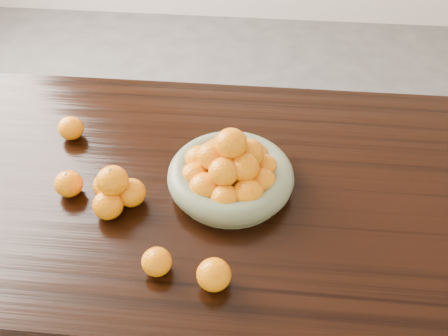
# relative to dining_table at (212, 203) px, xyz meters

# --- Properties ---
(ground) EXTENTS (5.00, 5.00, 0.00)m
(ground) POSITION_rel_dining_table_xyz_m (0.00, 0.00, -0.66)
(ground) COLOR slate
(ground) RESTS_ON ground
(dining_table) EXTENTS (2.00, 1.00, 0.75)m
(dining_table) POSITION_rel_dining_table_xyz_m (0.00, 0.00, 0.00)
(dining_table) COLOR black
(dining_table) RESTS_ON ground
(fruit_bowl) EXTENTS (0.36, 0.36, 0.20)m
(fruit_bowl) POSITION_rel_dining_table_xyz_m (0.06, -0.01, 0.15)
(fruit_bowl) COLOR #6B7354
(fruit_bowl) RESTS_ON dining_table
(orange_pyramid) EXTENTS (0.15, 0.15, 0.13)m
(orange_pyramid) POSITION_rel_dining_table_xyz_m (-0.25, -0.11, 0.14)
(orange_pyramid) COLOR orange
(orange_pyramid) RESTS_ON dining_table
(loose_orange_0) EXTENTS (0.08, 0.08, 0.07)m
(loose_orange_0) POSITION_rel_dining_table_xyz_m (-0.39, -0.08, 0.13)
(loose_orange_0) COLOR orange
(loose_orange_0) RESTS_ON dining_table
(loose_orange_1) EXTENTS (0.07, 0.07, 0.07)m
(loose_orange_1) POSITION_rel_dining_table_xyz_m (-0.10, -0.31, 0.12)
(loose_orange_1) COLOR orange
(loose_orange_1) RESTS_ON dining_table
(loose_orange_2) EXTENTS (0.08, 0.08, 0.08)m
(loose_orange_2) POSITION_rel_dining_table_xyz_m (0.04, -0.34, 0.13)
(loose_orange_2) COLOR orange
(loose_orange_2) RESTS_ON dining_table
(loose_orange_3) EXTENTS (0.08, 0.08, 0.07)m
(loose_orange_3) POSITION_rel_dining_table_xyz_m (-0.46, 0.16, 0.13)
(loose_orange_3) COLOR orange
(loose_orange_3) RESTS_ON dining_table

